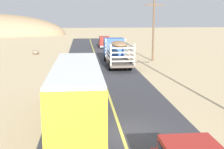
{
  "coord_description": "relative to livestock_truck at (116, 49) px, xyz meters",
  "views": [
    {
      "loc": [
        -1.88,
        -13.67,
        5.88
      ],
      "look_at": [
        0.0,
        4.73,
        2.08
      ],
      "focal_mm": 47.0,
      "sensor_mm": 36.0,
      "label": 1
    }
  ],
  "objects": [
    {
      "name": "ground_plane",
      "position": [
        -2.14,
        -21.49,
        -1.79
      ],
      "size": [
        240.0,
        240.0,
        0.0
      ],
      "primitive_type": "plane",
      "color": "#CCB284"
    },
    {
      "name": "car_far",
      "position": [
        0.01,
        17.99,
        -0.7
      ],
      "size": [
        1.9,
        4.62,
        1.93
      ],
      "color": "#B2261E",
      "rests_on": "road_surface"
    },
    {
      "name": "livestock_truck",
      "position": [
        0.0,
        0.0,
        0.0
      ],
      "size": [
        2.53,
        9.7,
        3.02
      ],
      "color": "#3359A5",
      "rests_on": "road_surface"
    },
    {
      "name": "road_surface",
      "position": [
        -2.14,
        -21.49,
        -1.78
      ],
      "size": [
        8.0,
        120.0,
        0.02
      ],
      "primitive_type": "cube",
      "color": "#38383D",
      "rests_on": "ground"
    },
    {
      "name": "road_centre_line",
      "position": [
        -2.14,
        -21.49,
        -1.77
      ],
      "size": [
        0.16,
        117.6,
        0.0
      ],
      "primitive_type": "cube",
      "color": "#D8CC4C",
      "rests_on": "road_surface"
    },
    {
      "name": "boulder_mid_field",
      "position": [
        -11.0,
        9.55,
        -1.45
      ],
      "size": [
        1.01,
        1.12,
        0.67
      ],
      "primitive_type": "ellipsoid",
      "color": "#84705B",
      "rests_on": "ground"
    },
    {
      "name": "bus",
      "position": [
        -4.35,
        -19.57,
        -0.04
      ],
      "size": [
        2.54,
        10.0,
        3.21
      ],
      "color": "gold",
      "rests_on": "road_surface"
    },
    {
      "name": "power_pole_mid",
      "position": [
        5.0,
        1.52,
        2.32
      ],
      "size": [
        2.2,
        0.24,
        7.64
      ],
      "color": "brown",
      "rests_on": "ground"
    }
  ]
}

